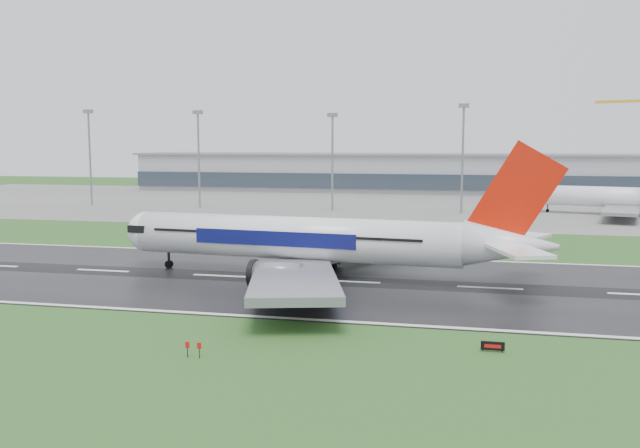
# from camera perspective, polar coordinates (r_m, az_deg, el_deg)

# --- Properties ---
(ground) EXTENTS (520.00, 520.00, 0.00)m
(ground) POSITION_cam_1_polar(r_m,az_deg,el_deg) (98.44, 2.56, -4.99)
(ground) COLOR #24501D
(ground) RESTS_ON ground
(runway) EXTENTS (400.00, 45.00, 0.10)m
(runway) POSITION_cam_1_polar(r_m,az_deg,el_deg) (98.43, 2.56, -4.96)
(runway) COLOR black
(runway) RESTS_ON ground
(apron) EXTENTS (400.00, 130.00, 0.08)m
(apron) POSITION_cam_1_polar(r_m,az_deg,el_deg) (221.46, 8.02, 1.66)
(apron) COLOR slate
(apron) RESTS_ON ground
(terminal) EXTENTS (240.00, 36.00, 15.00)m
(terminal) POSITION_cam_1_polar(r_m,az_deg,el_deg) (280.69, 8.96, 4.29)
(terminal) COLOR #90929A
(terminal) RESTS_ON ground
(main_airliner) EXTENTS (72.19, 69.31, 19.71)m
(main_airliner) POSITION_cam_1_polar(r_m,az_deg,el_deg) (99.76, 0.34, 0.97)
(main_airliner) COLOR white
(main_airliner) RESTS_ON runway
(parked_airliner) EXTENTS (66.01, 63.21, 16.22)m
(parked_airliner) POSITION_cam_1_polar(r_m,az_deg,el_deg) (204.16, 24.41, 2.95)
(parked_airliner) COLOR white
(parked_airliner) RESTS_ON apron
(runway_sign) EXTENTS (2.27, 0.93, 1.04)m
(runway_sign) POSITION_cam_1_polar(r_m,az_deg,el_deg) (68.65, 14.54, -10.12)
(runway_sign) COLOR black
(runway_sign) RESTS_ON ground
(floodmast_0) EXTENTS (0.64, 0.64, 29.57)m
(floodmast_0) POSITION_cam_1_polar(r_m,az_deg,el_deg) (228.02, -19.06, 5.21)
(floodmast_0) COLOR gray
(floodmast_0) RESTS_ON ground
(floodmast_1) EXTENTS (0.64, 0.64, 28.99)m
(floodmast_1) POSITION_cam_1_polar(r_m,az_deg,el_deg) (211.10, -10.32, 5.29)
(floodmast_1) COLOR gray
(floodmast_1) RESTS_ON ground
(floodmast_2) EXTENTS (0.64, 0.64, 27.80)m
(floodmast_2) POSITION_cam_1_polar(r_m,az_deg,el_deg) (198.81, 1.07, 5.13)
(floodmast_2) COLOR gray
(floodmast_2) RESTS_ON ground
(floodmast_3) EXTENTS (0.64, 0.64, 30.08)m
(floodmast_3) POSITION_cam_1_polar(r_m,az_deg,el_deg) (195.01, 12.09, 5.27)
(floodmast_3) COLOR gray
(floodmast_3) RESTS_ON ground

